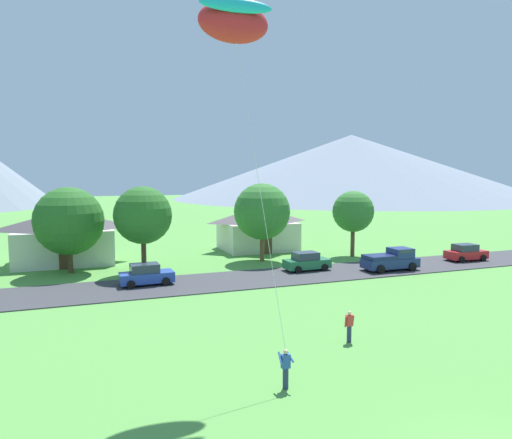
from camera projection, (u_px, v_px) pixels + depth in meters
The scene contains 14 objects.
road_strip at pixel (234, 280), 38.43m from camera, with size 160.00×6.85×0.08m, color #38383D.
mountain_west_ridge at pixel (351, 167), 180.77m from camera, with size 139.04×139.04×24.67m, color gray.
house_leftmost at pixel (65, 236), 45.92m from camera, with size 9.89×7.18×5.33m.
house_left_center at pixel (258, 228), 54.48m from camera, with size 8.89×7.30×5.08m.
tree_near_left at pixel (69, 221), 41.08m from camera, with size 6.10×6.10×7.76m.
tree_left_of_center at pixel (353, 212), 49.63m from camera, with size 4.45×4.45×7.13m.
tree_right_of_center at pixel (262, 212), 46.82m from camera, with size 5.76×5.76×8.00m.
tree_near_right at pixel (143, 215), 40.45m from camera, with size 5.09×5.09×7.84m.
parked_car_green_west_end at pixel (307, 262), 42.30m from camera, with size 4.23×2.15×1.68m.
parked_car_blue_mid_west at pixel (146, 275), 36.68m from camera, with size 4.27×2.21×1.68m.
parked_car_red_mid_east at pixel (466, 253), 47.20m from camera, with size 4.27×2.22×1.68m.
pickup_truck_navy_west_side at pixel (391, 259), 42.40m from camera, with size 5.23×2.39×1.99m.
kite_flyer_with_kite at pixel (234, 25), 21.58m from camera, with size 3.53×5.83×17.07m.
watcher_person at pixel (349, 326), 24.19m from camera, with size 0.56×0.24×1.68m.
Camera 1 is at (-11.44, -9.22, 8.75)m, focal length 32.28 mm.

